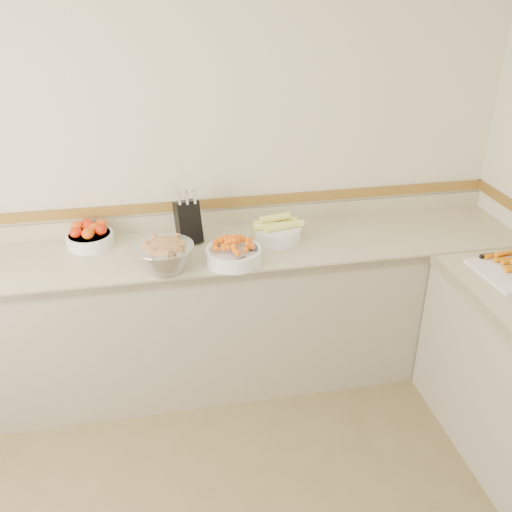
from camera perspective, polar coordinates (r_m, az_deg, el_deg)
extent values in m
plane|color=beige|center=(3.42, -7.94, 8.92)|extent=(4.00, 0.00, 4.00)
cube|color=#C5B98F|center=(3.29, -7.08, 0.19)|extent=(4.00, 0.65, 0.04)
cube|color=#A09780|center=(3.52, -6.66, -6.33)|extent=(4.00, 0.63, 0.86)
cube|color=gray|center=(3.01, -6.60, -2.52)|extent=(4.00, 0.02, 0.04)
cube|color=#C5B98F|center=(3.54, -7.56, 3.50)|extent=(4.00, 0.02, 0.10)
cube|color=olive|center=(3.50, -7.66, 4.98)|extent=(4.00, 0.02, 0.06)
cube|color=black|center=(3.34, -6.80, 3.41)|extent=(0.17, 0.19, 0.27)
cylinder|color=silver|center=(3.25, -7.67, 5.66)|extent=(0.02, 0.04, 0.07)
cylinder|color=silver|center=(3.25, -6.91, 5.73)|extent=(0.02, 0.04, 0.07)
cylinder|color=silver|center=(3.25, -6.16, 5.79)|extent=(0.02, 0.04, 0.07)
cylinder|color=silver|center=(3.27, -7.70, 5.83)|extent=(0.02, 0.04, 0.07)
cylinder|color=silver|center=(3.28, -6.95, 5.90)|extent=(0.02, 0.04, 0.07)
cylinder|color=silver|center=(3.28, -6.20, 5.96)|extent=(0.02, 0.04, 0.07)
cylinder|color=silver|center=(3.30, -7.74, 6.00)|extent=(0.02, 0.04, 0.07)
cylinder|color=silver|center=(3.30, -6.99, 6.06)|extent=(0.02, 0.04, 0.07)
cylinder|color=silver|center=(3.30, -6.25, 6.12)|extent=(0.02, 0.04, 0.07)
cylinder|color=white|center=(3.44, -16.25, 1.62)|extent=(0.27, 0.27, 0.07)
torus|color=white|center=(3.43, -16.32, 2.07)|extent=(0.27, 0.27, 0.01)
cylinder|color=white|center=(3.43, -16.32, 2.07)|extent=(0.24, 0.24, 0.01)
ellipsoid|color=red|center=(3.39, -17.57, 2.27)|extent=(0.07, 0.07, 0.06)
ellipsoid|color=#EF5208|center=(3.36, -16.47, 2.15)|extent=(0.07, 0.07, 0.06)
ellipsoid|color=red|center=(3.39, -15.29, 2.54)|extent=(0.07, 0.07, 0.06)
ellipsoid|color=#EF5208|center=(3.47, -17.46, 2.83)|extent=(0.07, 0.07, 0.06)
ellipsoid|color=red|center=(3.43, -16.38, 2.72)|extent=(0.07, 0.07, 0.06)
ellipsoid|color=#EF5208|center=(3.46, -15.23, 3.10)|extent=(0.07, 0.07, 0.06)
ellipsoid|color=red|center=(3.48, -16.62, 3.09)|extent=(0.07, 0.07, 0.06)
ellipsoid|color=#EF5208|center=(3.41, -15.88, 2.64)|extent=(0.07, 0.07, 0.06)
ellipsoid|color=red|center=(3.46, -16.35, 2.94)|extent=(0.07, 0.07, 0.06)
cylinder|color=white|center=(3.12, -2.25, 0.08)|extent=(0.31, 0.31, 0.08)
torus|color=white|center=(3.11, -2.26, 0.63)|extent=(0.31, 0.31, 0.01)
cylinder|color=white|center=(3.11, -2.26, 0.63)|extent=(0.27, 0.27, 0.01)
sphere|color=#F86408|center=(3.06, -2.52, 1.65)|extent=(0.03, 0.03, 0.03)
sphere|color=#F86408|center=(3.06, -2.28, 1.43)|extent=(0.03, 0.03, 0.03)
sphere|color=#F86408|center=(3.07, -2.63, 1.33)|extent=(0.03, 0.03, 0.03)
sphere|color=#F86408|center=(3.02, -1.33, 0.46)|extent=(0.03, 0.03, 0.03)
sphere|color=#F86408|center=(3.10, -2.36, 1.70)|extent=(0.03, 0.03, 0.03)
sphere|color=#F86408|center=(3.04, -2.85, 1.03)|extent=(0.03, 0.03, 0.03)
sphere|color=#F86408|center=(3.05, -2.33, 1.35)|extent=(0.03, 0.03, 0.03)
sphere|color=#F86408|center=(3.15, -2.27, 2.00)|extent=(0.03, 0.03, 0.03)
sphere|color=#F86408|center=(3.07, -0.44, 1.02)|extent=(0.03, 0.03, 0.03)
sphere|color=#F86408|center=(3.06, -2.83, 1.42)|extent=(0.03, 0.03, 0.03)
sphere|color=#F86408|center=(3.04, -2.68, 0.88)|extent=(0.03, 0.03, 0.03)
sphere|color=#F86408|center=(3.09, -0.38, 1.13)|extent=(0.03, 0.03, 0.03)
sphere|color=#F86408|center=(3.09, -2.06, 1.61)|extent=(0.03, 0.03, 0.03)
sphere|color=#F86408|center=(3.04, -2.91, 0.89)|extent=(0.03, 0.03, 0.03)
sphere|color=#F86408|center=(3.13, -4.23, 1.34)|extent=(0.03, 0.03, 0.03)
sphere|color=#F86408|center=(3.06, -1.36, 1.34)|extent=(0.03, 0.03, 0.03)
sphere|color=#F86408|center=(3.10, -2.24, 1.90)|extent=(0.03, 0.03, 0.03)
sphere|color=#F86408|center=(3.16, -1.24, 1.86)|extent=(0.03, 0.03, 0.03)
sphere|color=#F86408|center=(3.06, -2.67, 1.31)|extent=(0.03, 0.03, 0.03)
sphere|color=#F86408|center=(3.15, -1.80, 1.84)|extent=(0.03, 0.03, 0.03)
sphere|color=#F86408|center=(3.03, -2.80, 0.88)|extent=(0.03, 0.03, 0.03)
sphere|color=#F86408|center=(3.14, -1.64, 1.90)|extent=(0.03, 0.03, 0.03)
sphere|color=#F86408|center=(3.04, -2.47, 1.22)|extent=(0.03, 0.03, 0.03)
sphere|color=#F86408|center=(3.04, -2.09, 1.01)|extent=(0.03, 0.03, 0.03)
sphere|color=#F86408|center=(3.16, -2.13, 1.88)|extent=(0.03, 0.03, 0.03)
sphere|color=#F86408|center=(3.07, -1.96, 1.52)|extent=(0.03, 0.03, 0.03)
sphere|color=#F86408|center=(3.11, -0.57, 1.42)|extent=(0.03, 0.03, 0.03)
sphere|color=#F86408|center=(3.03, -2.19, 1.01)|extent=(0.03, 0.03, 0.03)
sphere|color=#F86408|center=(3.05, -3.21, 1.03)|extent=(0.03, 0.03, 0.03)
sphere|color=#F86408|center=(3.19, -2.25, 1.99)|extent=(0.03, 0.03, 0.03)
sphere|color=#F86408|center=(3.10, -0.53, 1.28)|extent=(0.03, 0.03, 0.03)
sphere|color=#F86408|center=(3.08, -1.36, 1.37)|extent=(0.03, 0.03, 0.03)
sphere|color=#F86408|center=(3.06, -2.82, 1.34)|extent=(0.03, 0.03, 0.03)
sphere|color=#F86408|center=(3.08, -2.16, 1.72)|extent=(0.03, 0.03, 0.03)
sphere|color=#F86408|center=(3.08, -3.99, 1.02)|extent=(0.03, 0.03, 0.03)
sphere|color=#F86408|center=(3.07, -3.46, 1.12)|extent=(0.03, 0.03, 0.03)
sphere|color=#F86408|center=(3.06, -2.18, 1.53)|extent=(0.03, 0.03, 0.03)
sphere|color=#F86408|center=(3.04, -1.14, 0.83)|extent=(0.03, 0.03, 0.03)
sphere|color=#F86408|center=(3.06, -1.77, 1.37)|extent=(0.03, 0.03, 0.03)
sphere|color=#F86408|center=(3.04, -1.48, 1.12)|extent=(0.03, 0.03, 0.03)
sphere|color=#F86408|center=(3.08, -1.90, 1.51)|extent=(0.03, 0.03, 0.03)
sphere|color=#F86408|center=(3.04, -1.58, 1.17)|extent=(0.03, 0.03, 0.03)
cylinder|color=white|center=(3.38, 2.21, 2.31)|extent=(0.27, 0.27, 0.08)
torus|color=white|center=(3.36, 2.22, 2.84)|extent=(0.27, 0.27, 0.01)
cylinder|color=#FAF968|center=(3.32, 1.30, 3.03)|extent=(0.18, 0.06, 0.04)
cylinder|color=#FAF968|center=(3.31, 2.38, 2.94)|extent=(0.19, 0.08, 0.04)
cylinder|color=#FAF968|center=(3.35, 3.26, 3.21)|extent=(0.18, 0.05, 0.04)
cylinder|color=#FAF968|center=(3.37, 1.26, 3.42)|extent=(0.19, 0.07, 0.04)
cylinder|color=#FAF968|center=(3.40, 2.58, 3.58)|extent=(0.19, 0.06, 0.04)
cylinder|color=#FAF968|center=(3.33, 1.93, 3.85)|extent=(0.19, 0.08, 0.04)
cylinder|color=#B2B2BA|center=(3.06, -9.09, -0.20)|extent=(0.32, 0.32, 0.15)
torus|color=#B2B2BA|center=(3.03, -9.19, 0.94)|extent=(0.32, 0.32, 0.01)
ellipsoid|color=red|center=(3.03, -9.17, 0.74)|extent=(0.26, 0.26, 0.08)
cube|color=red|center=(2.93, -8.19, 0.72)|extent=(0.02, 0.02, 0.02)
cube|color=#8FD266|center=(2.93, -8.76, 0.38)|extent=(0.03, 0.03, 0.02)
cube|color=red|center=(3.01, -8.72, 0.93)|extent=(0.03, 0.03, 0.02)
cube|color=#8FD266|center=(2.96, -10.27, 0.62)|extent=(0.02, 0.02, 0.02)
cube|color=red|center=(3.06, -9.21, 1.49)|extent=(0.03, 0.03, 0.02)
cube|color=#8FD266|center=(2.96, -9.22, 0.59)|extent=(0.03, 0.03, 0.02)
cube|color=red|center=(3.08, -7.87, 2.01)|extent=(0.03, 0.03, 0.02)
cube|color=#8FD266|center=(3.01, -9.14, 1.36)|extent=(0.02, 0.02, 0.02)
cube|color=red|center=(2.97, -10.36, 0.52)|extent=(0.03, 0.03, 0.02)
cube|color=#8FD266|center=(3.02, -8.93, 1.18)|extent=(0.03, 0.03, 0.02)
cube|color=red|center=(3.06, -8.54, 1.36)|extent=(0.03, 0.03, 0.02)
cube|color=#8FD266|center=(2.98, -7.36, 1.27)|extent=(0.02, 0.02, 0.02)
cube|color=red|center=(3.09, -10.12, 1.95)|extent=(0.03, 0.03, 0.02)
cube|color=#8FD266|center=(3.03, -10.85, 1.30)|extent=(0.03, 0.03, 0.02)
cone|color=orange|center=(3.42, 24.10, 0.35)|extent=(0.19, 0.04, 0.03)
cone|color=orange|center=(3.45, 23.78, 0.19)|extent=(0.19, 0.04, 0.03)
cube|color=silver|center=(3.48, 24.24, 0.16)|extent=(0.20, 0.05, 0.00)
cube|color=black|center=(3.40, 22.24, 0.04)|extent=(0.11, 0.03, 0.02)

